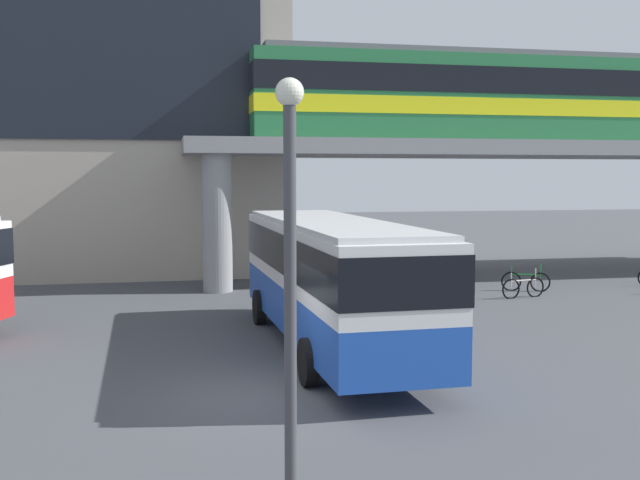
# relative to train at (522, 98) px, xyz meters

# --- Properties ---
(ground_plane) EXTENTS (120.00, 120.00, 0.00)m
(ground_plane) POSITION_rel_train_xyz_m (-13.43, -6.34, -7.67)
(ground_plane) COLOR #47494F
(elevated_platform) EXTENTS (29.74, 7.20, 5.71)m
(elevated_platform) POSITION_rel_train_xyz_m (0.20, -0.00, -2.73)
(elevated_platform) COLOR gray
(elevated_platform) RESTS_ON ground_plane
(train) EXTENTS (23.87, 2.96, 3.84)m
(train) POSITION_rel_train_xyz_m (0.00, 0.00, 0.00)
(train) COLOR #26723F
(train) RESTS_ON elevated_platform
(bus_main) EXTENTS (3.00, 11.11, 3.22)m
(bus_main) POSITION_rel_train_xyz_m (-11.37, -12.71, -5.69)
(bus_main) COLOR #1E4CB2
(bus_main) RESTS_ON ground_plane
(bicycle_blue) EXTENTS (1.77, 0.38, 1.04)m
(bicycle_blue) POSITION_rel_train_xyz_m (-7.06, -5.78, -7.32)
(bicycle_blue) COLOR black
(bicycle_blue) RESTS_ON ground_plane
(bicycle_silver) EXTENTS (1.77, 0.40, 1.04)m
(bicycle_silver) POSITION_rel_train_xyz_m (-3.02, -6.46, -7.32)
(bicycle_silver) COLOR black
(bicycle_silver) RESTS_ON ground_plane
(bicycle_orange) EXTENTS (1.78, 0.31, 1.04)m
(bicycle_orange) POSITION_rel_train_xyz_m (-9.03, -4.45, -7.32)
(bicycle_orange) COLOR black
(bicycle_orange) RESTS_ON ground_plane
(bicycle_green) EXTENTS (1.68, 0.74, 1.04)m
(bicycle_green) POSITION_rel_train_xyz_m (-2.20, -5.02, -7.32)
(bicycle_green) COLOR black
(bicycle_green) RESTS_ON ground_plane
(lamp_post) EXTENTS (0.36, 0.36, 5.53)m
(lamp_post) POSITION_rel_train_xyz_m (-13.81, -21.39, -4.36)
(lamp_post) COLOR #3F3F44
(lamp_post) RESTS_ON ground_plane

